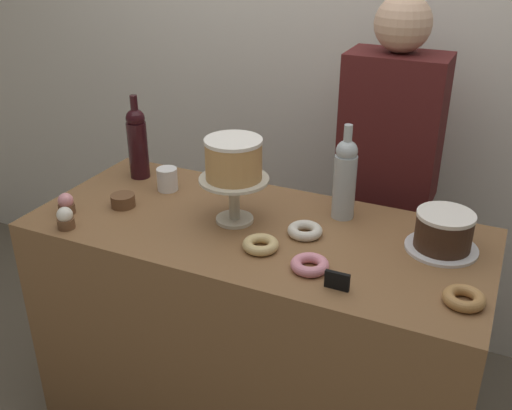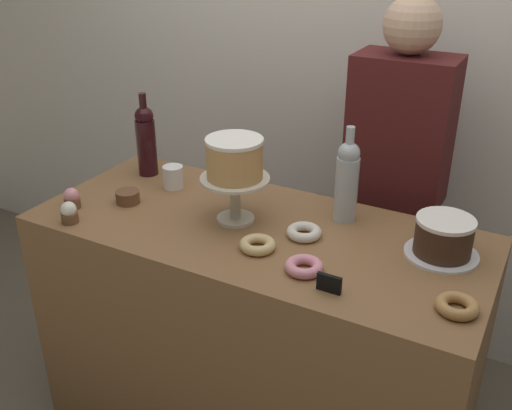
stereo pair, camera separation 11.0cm
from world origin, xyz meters
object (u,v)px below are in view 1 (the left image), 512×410
(donut_maple, at_px, (464,298))
(cupcake_vanilla, at_px, (65,218))
(donut_sugar, at_px, (305,231))
(chocolate_round_cake, at_px, (444,230))
(white_layer_cake, at_px, (234,159))
(coffee_cup_ceramic, at_px, (167,179))
(price_sign_chalkboard, at_px, (337,281))
(donut_pink, at_px, (310,265))
(donut_glazed, at_px, (261,245))
(barista_figure, at_px, (385,197))
(wine_bottle_dark_red, at_px, (137,142))
(cake_stand_pedestal, at_px, (234,192))
(cupcake_strawberry, at_px, (66,204))
(cookie_stack, at_px, (123,201))
(wine_bottle_clear, at_px, (345,177))

(donut_maple, bearing_deg, cupcake_vanilla, -174.92)
(donut_sugar, bearing_deg, chocolate_round_cake, 12.37)
(white_layer_cake, bearing_deg, coffee_cup_ceramic, 160.65)
(price_sign_chalkboard, bearing_deg, chocolate_round_cake, 56.29)
(donut_pink, bearing_deg, donut_sugar, 114.42)
(donut_glazed, xyz_separation_m, barista_figure, (0.22, 0.68, -0.09))
(wine_bottle_dark_red, distance_m, coffee_cup_ceramic, 0.20)
(cake_stand_pedestal, relative_size, cupcake_strawberry, 3.09)
(white_layer_cake, bearing_deg, cupcake_vanilla, -149.99)
(cookie_stack, height_order, barista_figure, barista_figure)
(donut_pink, bearing_deg, coffee_cup_ceramic, 155.98)
(chocolate_round_cake, height_order, donut_sugar, chocolate_round_cake)
(cookie_stack, xyz_separation_m, barista_figure, (0.79, 0.62, -0.10))
(donut_glazed, bearing_deg, coffee_cup_ceramic, 152.90)
(chocolate_round_cake, bearing_deg, donut_maple, -69.41)
(wine_bottle_clear, bearing_deg, donut_sugar, -111.49)
(white_layer_cake, relative_size, cupcake_strawberry, 2.51)
(barista_figure, bearing_deg, cupcake_vanilla, -136.10)
(cookie_stack, xyz_separation_m, price_sign_chalkboard, (0.84, -0.17, 0.00))
(cake_stand_pedestal, height_order, white_layer_cake, white_layer_cake)
(wine_bottle_dark_red, height_order, cookie_stack, wine_bottle_dark_red)
(chocolate_round_cake, bearing_deg, donut_sugar, -167.63)
(chocolate_round_cake, xyz_separation_m, wine_bottle_dark_red, (-1.16, 0.08, 0.08))
(cake_stand_pedestal, relative_size, donut_sugar, 2.05)
(donut_glazed, xyz_separation_m, coffee_cup_ceramic, (-0.49, 0.25, 0.03))
(donut_glazed, height_order, cookie_stack, cookie_stack)
(coffee_cup_ceramic, relative_size, barista_figure, 0.05)
(cake_stand_pedestal, relative_size, coffee_cup_ceramic, 2.70)
(cupcake_vanilla, xyz_separation_m, donut_maple, (1.23, 0.11, -0.02))
(donut_glazed, xyz_separation_m, price_sign_chalkboard, (0.28, -0.11, 0.01))
(donut_pink, xyz_separation_m, price_sign_chalkboard, (0.10, -0.06, 0.01))
(wine_bottle_clear, relative_size, barista_figure, 0.20)
(cookie_stack, bearing_deg, cupcake_strawberry, -138.88)
(cake_stand_pedestal, relative_size, wine_bottle_dark_red, 0.70)
(wine_bottle_clear, height_order, coffee_cup_ceramic, wine_bottle_clear)
(coffee_cup_ceramic, bearing_deg, cookie_stack, -109.76)
(white_layer_cake, xyz_separation_m, donut_glazed, (0.16, -0.13, -0.21))
(cupcake_vanilla, bearing_deg, chocolate_round_cake, 18.15)
(cake_stand_pedestal, bearing_deg, cookie_stack, -170.77)
(cupcake_strawberry, xyz_separation_m, barista_figure, (0.93, 0.74, -0.11))
(chocolate_round_cake, bearing_deg, wine_bottle_dark_red, 175.92)
(donut_pink, bearing_deg, cupcake_strawberry, -179.32)
(cookie_stack, bearing_deg, cupcake_vanilla, -109.01)
(wine_bottle_dark_red, height_order, price_sign_chalkboard, wine_bottle_dark_red)
(cupcake_strawberry, distance_m, coffee_cup_ceramic, 0.37)
(wine_bottle_clear, height_order, donut_glazed, wine_bottle_clear)
(cupcake_vanilla, distance_m, donut_sugar, 0.78)
(cupcake_strawberry, relative_size, donut_glazed, 0.66)
(wine_bottle_dark_red, relative_size, donut_maple, 2.91)
(cake_stand_pedestal, xyz_separation_m, barista_figure, (0.38, 0.55, -0.18))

